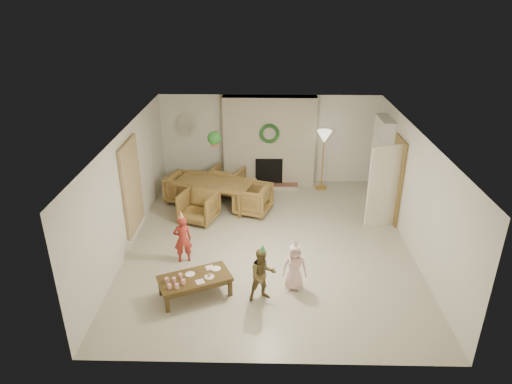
{
  "coord_description": "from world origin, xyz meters",
  "views": [
    {
      "loc": [
        -0.1,
        -8.66,
        5.18
      ],
      "look_at": [
        -0.3,
        0.4,
        1.05
      ],
      "focal_mm": 31.99,
      "sensor_mm": 36.0,
      "label": 1
    }
  ],
  "objects_px": {
    "dining_chair_near": "(199,207)",
    "coffee_table_top": "(195,278)",
    "dining_chair_far": "(227,181)",
    "child_red": "(183,239)",
    "child_pink": "(295,267)",
    "dining_chair_left": "(184,188)",
    "dining_table": "(214,194)",
    "dining_chair_right": "(253,199)",
    "child_plaid": "(263,275)"
  },
  "relations": [
    {
      "from": "dining_chair_right",
      "to": "child_pink",
      "type": "distance_m",
      "value": 3.19
    },
    {
      "from": "dining_chair_near",
      "to": "coffee_table_top",
      "type": "relative_size",
      "value": 0.64
    },
    {
      "from": "dining_chair_near",
      "to": "child_plaid",
      "type": "bearing_deg",
      "value": -43.41
    },
    {
      "from": "dining_chair_near",
      "to": "dining_chair_right",
      "type": "xyz_separation_m",
      "value": [
        1.27,
        0.45,
        0.0
      ]
    },
    {
      "from": "dining_table",
      "to": "dining_chair_far",
      "type": "xyz_separation_m",
      "value": [
        0.28,
        0.8,
        0.04
      ]
    },
    {
      "from": "dining_chair_left",
      "to": "child_plaid",
      "type": "xyz_separation_m",
      "value": [
        2.07,
        -4.04,
        0.14
      ]
    },
    {
      "from": "dining_chair_far",
      "to": "dining_chair_left",
      "type": "relative_size",
      "value": 1.0
    },
    {
      "from": "dining_chair_left",
      "to": "coffee_table_top",
      "type": "distance_m",
      "value": 4.05
    },
    {
      "from": "dining_chair_near",
      "to": "dining_chair_left",
      "type": "height_order",
      "value": "same"
    },
    {
      "from": "dining_chair_right",
      "to": "dining_table",
      "type": "bearing_deg",
      "value": -90.0
    },
    {
      "from": "child_red",
      "to": "dining_chair_near",
      "type": "bearing_deg",
      "value": -108.21
    },
    {
      "from": "dining_chair_near",
      "to": "child_pink",
      "type": "height_order",
      "value": "child_pink"
    },
    {
      "from": "dining_table",
      "to": "child_pink",
      "type": "distance_m",
      "value": 3.89
    },
    {
      "from": "dining_chair_left",
      "to": "child_pink",
      "type": "distance_m",
      "value": 4.55
    },
    {
      "from": "child_plaid",
      "to": "child_pink",
      "type": "height_order",
      "value": "child_plaid"
    },
    {
      "from": "dining_chair_left",
      "to": "dining_chair_near",
      "type": "bearing_deg",
      "value": -135.0
    },
    {
      "from": "coffee_table_top",
      "to": "child_pink",
      "type": "height_order",
      "value": "child_pink"
    },
    {
      "from": "dining_chair_far",
      "to": "dining_chair_right",
      "type": "xyz_separation_m",
      "value": [
        0.72,
        -1.14,
        0.0
      ]
    },
    {
      "from": "coffee_table_top",
      "to": "child_plaid",
      "type": "distance_m",
      "value": 1.24
    },
    {
      "from": "dining_chair_far",
      "to": "child_plaid",
      "type": "bearing_deg",
      "value": 121.35
    },
    {
      "from": "dining_table",
      "to": "coffee_table_top",
      "type": "distance_m",
      "value": 3.68
    },
    {
      "from": "dining_chair_left",
      "to": "child_plaid",
      "type": "bearing_deg",
      "value": -133.83
    },
    {
      "from": "dining_chair_far",
      "to": "child_red",
      "type": "distance_m",
      "value": 3.41
    },
    {
      "from": "dining_chair_far",
      "to": "coffee_table_top",
      "type": "bearing_deg",
      "value": 106.12
    },
    {
      "from": "dining_chair_far",
      "to": "coffee_table_top",
      "type": "xyz_separation_m",
      "value": [
        -0.23,
        -4.48,
        -0.01
      ]
    },
    {
      "from": "dining_chair_near",
      "to": "dining_chair_right",
      "type": "relative_size",
      "value": 1.0
    },
    {
      "from": "dining_chair_far",
      "to": "dining_chair_right",
      "type": "height_order",
      "value": "same"
    },
    {
      "from": "child_red",
      "to": "dining_chair_far",
      "type": "bearing_deg",
      "value": -116.32
    },
    {
      "from": "dining_chair_right",
      "to": "child_plaid",
      "type": "height_order",
      "value": "child_plaid"
    },
    {
      "from": "dining_chair_far",
      "to": "dining_chair_right",
      "type": "relative_size",
      "value": 1.0
    },
    {
      "from": "child_plaid",
      "to": "dining_chair_left",
      "type": "bearing_deg",
      "value": 99.53
    },
    {
      "from": "dining_table",
      "to": "child_plaid",
      "type": "distance_m",
      "value": 3.97
    },
    {
      "from": "dining_chair_far",
      "to": "child_pink",
      "type": "bearing_deg",
      "value": 129.59
    },
    {
      "from": "dining_chair_far",
      "to": "coffee_table_top",
      "type": "height_order",
      "value": "dining_chair_far"
    },
    {
      "from": "child_red",
      "to": "dining_chair_left",
      "type": "bearing_deg",
      "value": -96.76
    },
    {
      "from": "dining_chair_near",
      "to": "child_red",
      "type": "xyz_separation_m",
      "value": [
        -0.08,
        -1.76,
        0.14
      ]
    },
    {
      "from": "coffee_table_top",
      "to": "child_red",
      "type": "distance_m",
      "value": 1.21
    },
    {
      "from": "dining_chair_left",
      "to": "coffee_table_top",
      "type": "xyz_separation_m",
      "value": [
        0.84,
        -3.96,
        -0.01
      ]
    },
    {
      "from": "dining_chair_far",
      "to": "coffee_table_top",
      "type": "distance_m",
      "value": 4.48
    },
    {
      "from": "dining_chair_far",
      "to": "child_pink",
      "type": "xyz_separation_m",
      "value": [
        1.58,
        -4.22,
        0.09
      ]
    },
    {
      "from": "coffee_table_top",
      "to": "child_plaid",
      "type": "height_order",
      "value": "child_plaid"
    },
    {
      "from": "dining_table",
      "to": "dining_chair_near",
      "type": "bearing_deg",
      "value": -90.0
    },
    {
      "from": "child_red",
      "to": "child_plaid",
      "type": "height_order",
      "value": "child_plaid"
    },
    {
      "from": "coffee_table_top",
      "to": "child_red",
      "type": "bearing_deg",
      "value": 84.63
    },
    {
      "from": "dining_table",
      "to": "dining_chair_right",
      "type": "height_order",
      "value": "dining_chair_right"
    },
    {
      "from": "dining_chair_far",
      "to": "child_red",
      "type": "bearing_deg",
      "value": 98.44
    },
    {
      "from": "dining_chair_near",
      "to": "coffee_table_top",
      "type": "height_order",
      "value": "dining_chair_near"
    },
    {
      "from": "coffee_table_top",
      "to": "dining_chair_far",
      "type": "bearing_deg",
      "value": 62.26
    },
    {
      "from": "dining_chair_left",
      "to": "child_pink",
      "type": "height_order",
      "value": "child_pink"
    },
    {
      "from": "dining_chair_right",
      "to": "child_red",
      "type": "xyz_separation_m",
      "value": [
        -1.35,
        -2.21,
        0.14
      ]
    }
  ]
}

